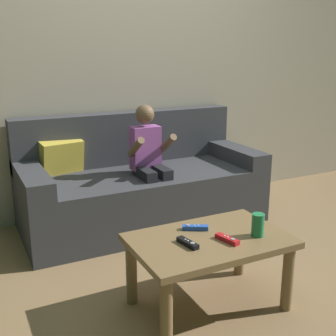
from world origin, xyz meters
The scene contains 9 objects.
ground_plane centered at (0.00, 0.00, 0.00)m, with size 10.03×10.03×0.00m, color olive.
wall_back centered at (0.00, 1.54, 1.25)m, with size 5.01×0.05×2.50m, color #B2A38E.
couch centered at (-0.10, 1.15, 0.30)m, with size 1.85×0.80×0.85m.
person_seated_on_couch centered at (-0.09, 0.97, 0.55)m, with size 0.30×0.37×0.95m.
coffee_table centered at (-0.24, -0.11, 0.33)m, with size 0.81×0.53×0.40m.
game_remote_black_near_edge centered at (-0.38, -0.13, 0.41)m, with size 0.06×0.14×0.03m.
game_remote_red_center centered at (-0.18, -0.19, 0.41)m, with size 0.07×0.14×0.03m.
game_remote_blue_far_corner centered at (-0.25, 0.02, 0.41)m, with size 0.14×0.10×0.03m.
soda_can centered at (0.00, -0.20, 0.46)m, with size 0.07×0.07×0.12m, color #1E7F47.
Camera 1 is at (-1.35, -1.86, 1.35)m, focal length 46.22 mm.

